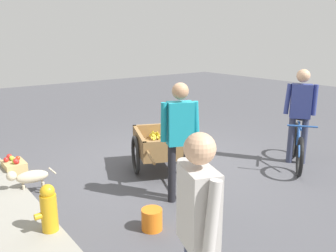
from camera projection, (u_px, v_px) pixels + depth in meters
name	position (u px, v px, depth m)	size (l,w,h in m)	color
ground_plane	(172.00, 166.00, 6.22)	(24.00, 24.00, 0.00)	#47474C
fruit_cart	(161.00, 146.00, 5.88)	(1.82, 1.36, 0.71)	olive
vendor_person	(180.00, 132.00, 4.67)	(0.32, 0.51, 1.65)	black
bicycle	(298.00, 147.00, 6.15)	(1.05, 1.36, 0.85)	black
cyclist_person	(300.00, 108.00, 6.13)	(0.43, 0.38, 1.68)	#333851
dog	(29.00, 177.00, 5.03)	(0.26, 0.67, 0.40)	beige
fire_hydrant	(49.00, 213.00, 3.88)	(0.25, 0.25, 0.67)	gold
plastic_bucket	(152.00, 219.00, 4.15)	(0.25, 0.25, 0.26)	orange
apple_crate	(14.00, 167.00, 5.81)	(0.44, 0.32, 0.31)	tan
bystander_person	(198.00, 223.00, 2.44)	(0.49, 0.31, 1.62)	#333851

